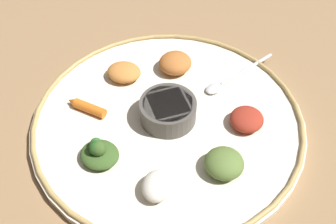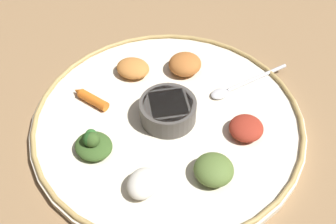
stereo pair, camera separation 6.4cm
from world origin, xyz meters
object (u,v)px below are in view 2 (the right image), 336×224
at_px(greens_pile, 93,144).
at_px(carrot_near_spoon, 91,98).
at_px(spoon, 238,86).
at_px(center_bowl, 168,110).

distance_m(greens_pile, carrot_near_spoon, 0.11).
bearing_deg(spoon, carrot_near_spoon, -70.10).
relative_size(spoon, greens_pile, 1.72).
xyz_separation_m(greens_pile, carrot_near_spoon, (-0.10, -0.04, -0.01)).
bearing_deg(carrot_near_spoon, greens_pile, 22.14).
distance_m(spoon, greens_pile, 0.28).
bearing_deg(greens_pile, carrot_near_spoon, -157.86).
bearing_deg(center_bowl, greens_pile, -47.91).
bearing_deg(carrot_near_spoon, center_bowl, 86.41).
relative_size(center_bowl, greens_pile, 1.19).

